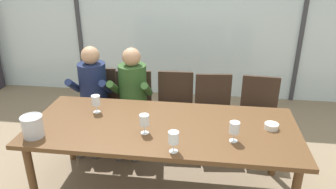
% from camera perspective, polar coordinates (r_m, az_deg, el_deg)
% --- Properties ---
extents(ground, '(14.00, 14.00, 0.00)m').
position_cam_1_polar(ground, '(4.12, 1.20, -7.64)').
color(ground, '#847056').
extents(window_glass_panel, '(7.60, 0.03, 2.60)m').
position_cam_1_polar(window_glass_panel, '(5.02, 3.23, 13.92)').
color(window_glass_panel, silver).
rests_on(window_glass_panel, ground).
extents(window_mullion_left, '(0.06, 0.06, 2.60)m').
position_cam_1_polar(window_mullion_left, '(5.41, -15.72, 13.80)').
color(window_mullion_left, '#38383D').
rests_on(window_mullion_left, ground).
extents(window_mullion_right, '(0.06, 0.06, 2.60)m').
position_cam_1_polar(window_mullion_right, '(5.16, 22.97, 12.42)').
color(window_mullion_right, '#38383D').
rests_on(window_mullion_right, ground).
extents(hillside_vineyard, '(13.60, 2.40, 1.68)m').
position_cam_1_polar(hillside_vineyard, '(9.40, 5.39, 15.47)').
color(hillside_vineyard, '#568942').
rests_on(hillside_vineyard, ground).
extents(dining_table, '(2.40, 1.01, 0.73)m').
position_cam_1_polar(dining_table, '(2.93, -0.91, -6.56)').
color(dining_table, brown).
rests_on(dining_table, ground).
extents(chair_near_curtain, '(0.48, 0.48, 0.87)m').
position_cam_1_polar(chair_near_curtain, '(4.02, -12.20, -0.87)').
color(chair_near_curtain, '#332319').
rests_on(chair_near_curtain, ground).
extents(chair_left_of_center, '(0.49, 0.49, 0.87)m').
position_cam_1_polar(chair_left_of_center, '(3.87, -6.13, -1.46)').
color(chair_left_of_center, '#332319').
rests_on(chair_left_of_center, ground).
extents(chair_center, '(0.46, 0.46, 0.87)m').
position_cam_1_polar(chair_center, '(3.82, 1.21, -1.62)').
color(chair_center, '#332319').
rests_on(chair_center, ground).
extents(chair_right_of_center, '(0.48, 0.48, 0.87)m').
position_cam_1_polar(chair_right_of_center, '(3.78, 8.04, -2.18)').
color(chair_right_of_center, '#332319').
rests_on(chair_right_of_center, ground).
extents(chair_near_window_right, '(0.47, 0.47, 0.87)m').
position_cam_1_polar(chair_near_window_right, '(3.82, 15.79, -2.59)').
color(chair_near_window_right, '#332319').
rests_on(chair_near_window_right, ground).
extents(person_navy_polo, '(0.47, 0.62, 1.19)m').
position_cam_1_polar(person_navy_polo, '(3.83, -13.40, 0.58)').
color(person_navy_polo, '#192347').
rests_on(person_navy_polo, ground).
extents(person_olive_shirt, '(0.46, 0.61, 1.19)m').
position_cam_1_polar(person_olive_shirt, '(3.69, -6.49, 0.21)').
color(person_olive_shirt, '#2D5123').
rests_on(person_olive_shirt, ground).
extents(ice_bucket_primary, '(0.18, 0.18, 0.19)m').
position_cam_1_polar(ice_bucket_primary, '(2.91, -22.88, -5.17)').
color(ice_bucket_primary, '#B7B7BC').
rests_on(ice_bucket_primary, dining_table).
extents(tasting_bowl, '(0.12, 0.12, 0.05)m').
position_cam_1_polar(tasting_bowl, '(2.97, 17.85, -5.37)').
color(tasting_bowl, silver).
rests_on(tasting_bowl, dining_table).
extents(wine_glass_by_left_taster, '(0.08, 0.08, 0.17)m').
position_cam_1_polar(wine_glass_by_left_taster, '(3.16, -12.67, -1.14)').
color(wine_glass_by_left_taster, silver).
rests_on(wine_glass_by_left_taster, dining_table).
extents(wine_glass_near_bucket, '(0.08, 0.08, 0.17)m').
position_cam_1_polar(wine_glass_near_bucket, '(2.66, 11.70, -5.82)').
color(wine_glass_near_bucket, silver).
rests_on(wine_glass_near_bucket, dining_table).
extents(wine_glass_center_pour, '(0.08, 0.08, 0.17)m').
position_cam_1_polar(wine_glass_center_pour, '(2.73, -4.22, -4.68)').
color(wine_glass_center_pour, silver).
rests_on(wine_glass_center_pour, dining_table).
extents(wine_glass_by_right_taster, '(0.08, 0.08, 0.17)m').
position_cam_1_polar(wine_glass_by_right_taster, '(2.47, 1.00, -7.78)').
color(wine_glass_by_right_taster, silver).
rests_on(wine_glass_by_right_taster, dining_table).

